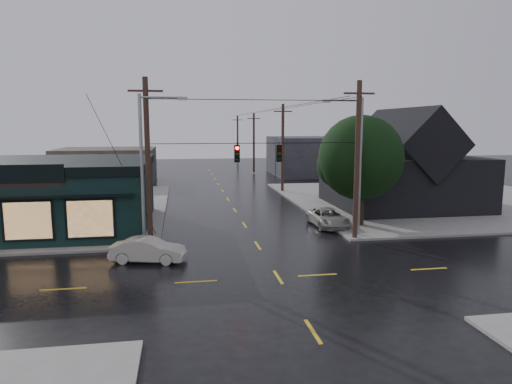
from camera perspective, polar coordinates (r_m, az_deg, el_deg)
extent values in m
plane|color=black|center=(22.78, 2.78, -10.60)|extent=(160.00, 160.00, 0.00)
cube|color=gray|center=(48.40, 21.27, -0.89)|extent=(28.00, 28.00, 0.15)
cube|color=black|center=(35.97, -26.12, -0.71)|extent=(16.00, 12.00, 4.20)
cube|color=black|center=(35.71, -26.36, 3.10)|extent=(16.30, 12.30, 0.60)
cube|color=black|center=(43.08, 17.73, 1.32)|extent=(12.00, 11.00, 4.50)
cylinder|color=black|center=(34.14, 12.81, -1.07)|extent=(0.70, 0.70, 3.54)
sphere|color=black|center=(33.77, 12.98, 4.21)|extent=(6.14, 6.14, 6.14)
cylinder|color=black|center=(27.94, 0.05, 6.12)|extent=(13.00, 0.04, 0.04)
cube|color=#342D26|center=(61.98, -18.12, 3.17)|extent=(12.00, 10.00, 4.40)
cube|color=#2A2A2F|center=(69.33, 7.93, 4.51)|extent=(14.00, 12.00, 5.60)
imported|color=#B8B2A2|center=(25.67, -13.34, -7.07)|extent=(4.25, 2.28, 1.33)
imported|color=#A5A098|center=(33.92, 9.00, -3.19)|extent=(2.27, 4.76, 1.31)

